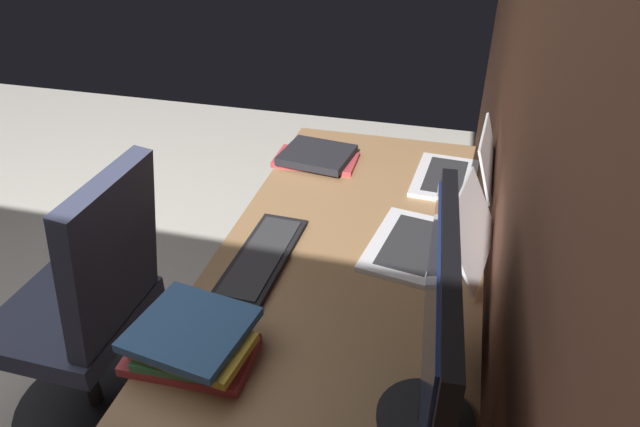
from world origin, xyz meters
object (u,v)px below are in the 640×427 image
at_px(book_stack_far, 317,157).
at_px(laptop_leftmost, 462,170).
at_px(book_stack_near, 192,343).
at_px(keyboard_main, 262,258).
at_px(drawer_pedestal, 344,386).
at_px(office_chair, 91,322).
at_px(laptop_left, 435,239).
at_px(monitor_primary, 437,330).

bearing_deg(book_stack_far, laptop_leftmost, 88.37).
relative_size(book_stack_near, book_stack_far, 0.97).
bearing_deg(laptop_leftmost, keyboard_main, -40.86).
height_order(drawer_pedestal, laptop_leftmost, laptop_leftmost).
xyz_separation_m(drawer_pedestal, keyboard_main, (-0.06, -0.26, 0.39)).
distance_m(drawer_pedestal, laptop_leftmost, 0.83).
height_order(keyboard_main, office_chair, office_chair).
xyz_separation_m(laptop_leftmost, laptop_left, (0.44, -0.05, 0.00)).
bearing_deg(keyboard_main, laptop_left, 108.71).
xyz_separation_m(book_stack_near, office_chair, (-0.28, -0.52, -0.32)).
bearing_deg(book_stack_far, office_chair, -37.54).
distance_m(book_stack_near, book_stack_far, 0.99).
relative_size(monitor_primary, book_stack_far, 1.88).
bearing_deg(laptop_leftmost, monitor_primary, -1.35).
relative_size(drawer_pedestal, office_chair, 0.72).
height_order(drawer_pedestal, book_stack_near, book_stack_near).
distance_m(laptop_left, book_stack_far, 0.65).
bearing_deg(drawer_pedestal, book_stack_far, -158.80).
relative_size(book_stack_far, office_chair, 0.31).
bearing_deg(laptop_leftmost, office_chair, -56.86).
height_order(laptop_leftmost, office_chair, office_chair).
xyz_separation_m(laptop_left, office_chair, (0.25, -1.01, -0.32)).
bearing_deg(office_chair, monitor_primary, 72.77).
bearing_deg(monitor_primary, drawer_pedestal, -147.01).
bearing_deg(monitor_primary, laptop_leftmost, 178.65).
bearing_deg(office_chair, book_stack_far, 142.46).
bearing_deg(monitor_primary, laptop_left, -176.95).
bearing_deg(drawer_pedestal, laptop_left, 136.17).
xyz_separation_m(monitor_primary, laptop_leftmost, (-1.02, 0.02, -0.20)).
distance_m(laptop_leftmost, office_chair, 1.32).
height_order(drawer_pedestal, monitor_primary, monitor_primary).
height_order(laptop_left, book_stack_far, laptop_left).
relative_size(laptop_leftmost, laptop_left, 0.87).
distance_m(laptop_leftmost, book_stack_far, 0.52).
bearing_deg(book_stack_near, office_chair, -118.47).
relative_size(book_stack_near, office_chair, 0.30).
bearing_deg(laptop_leftmost, book_stack_near, -29.31).
xyz_separation_m(drawer_pedestal, book_stack_near, (0.32, -0.29, 0.43)).
height_order(keyboard_main, book_stack_near, book_stack_near).
xyz_separation_m(monitor_primary, laptop_left, (-0.58, -0.03, -0.20)).
distance_m(drawer_pedestal, book_stack_near, 0.61).
distance_m(keyboard_main, office_chair, 0.63).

